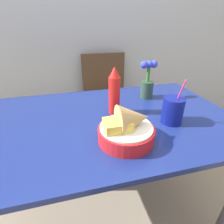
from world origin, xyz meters
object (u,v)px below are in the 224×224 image
at_px(chair_far_window, 106,94).
at_px(flower_vase, 147,82).
at_px(drink_cup, 173,111).
at_px(food_basket, 128,128).
at_px(ketchup_bottle, 114,92).

bearing_deg(chair_far_window, flower_vase, -78.20).
distance_m(drink_cup, flower_vase, 0.30).
height_order(chair_far_window, flower_vase, flower_vase).
bearing_deg(flower_vase, chair_far_window, 101.80).
xyz_separation_m(food_basket, ketchup_bottle, (0.01, 0.24, 0.06)).
xyz_separation_m(ketchup_bottle, flower_vase, (0.24, 0.14, -0.02)).
distance_m(food_basket, drink_cup, 0.26).
distance_m(chair_far_window, food_basket, 1.02).
height_order(food_basket, ketchup_bottle, ketchup_bottle).
bearing_deg(ketchup_bottle, chair_far_window, 81.07).
relative_size(food_basket, flower_vase, 0.99).
relative_size(chair_far_window, flower_vase, 4.02).
bearing_deg(chair_far_window, food_basket, -97.28).
bearing_deg(drink_cup, chair_far_window, 97.39).
distance_m(chair_far_window, flower_vase, 0.68).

